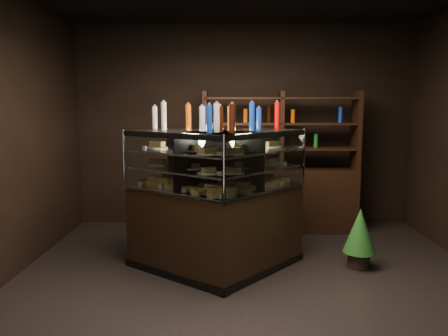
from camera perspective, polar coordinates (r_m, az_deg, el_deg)
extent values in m
plane|color=black|center=(4.50, 3.77, -15.34)|extent=(5.00, 5.00, 0.00)
cube|color=black|center=(6.64, 2.54, 5.52)|extent=(5.00, 0.02, 3.00)
cube|color=black|center=(1.67, 9.54, -1.74)|extent=(5.00, 0.02, 3.00)
cube|color=black|center=(4.84, 2.36, -8.02)|extent=(1.42, 1.48, 0.90)
cube|color=black|center=(4.97, 2.33, -12.56)|extent=(1.46, 1.53, 0.08)
cube|color=black|center=(4.66, 2.43, 4.51)|extent=(1.42, 1.48, 0.06)
cube|color=silver|center=(4.73, 2.39, -2.68)|extent=(1.34, 1.41, 0.02)
cube|color=silver|center=(4.70, 2.40, -0.14)|extent=(1.34, 1.41, 0.02)
cube|color=silver|center=(4.68, 2.42, 2.16)|extent=(1.34, 1.41, 0.02)
cube|color=white|center=(4.47, 5.92, 0.65)|extent=(0.91, 1.04, 0.63)
cylinder|color=silver|center=(5.05, 10.38, 1.39)|extent=(0.03, 0.03, 0.65)
cylinder|color=silver|center=(3.95, -0.02, -0.28)|extent=(0.03, 0.03, 0.65)
cube|color=black|center=(4.80, -4.09, -8.18)|extent=(1.51, 1.38, 0.90)
cube|color=black|center=(4.93, -4.04, -12.75)|extent=(1.55, 1.42, 0.08)
cube|color=black|center=(4.62, -4.22, 4.47)|extent=(1.51, 1.38, 0.06)
cube|color=silver|center=(4.69, -4.14, -2.79)|extent=(1.43, 1.30, 0.02)
cube|color=silver|center=(4.66, -4.17, -0.23)|extent=(1.43, 1.30, 0.02)
cube|color=silver|center=(4.63, -4.19, 2.09)|extent=(1.43, 1.30, 0.02)
cube|color=white|center=(4.39, -7.24, 0.48)|extent=(1.10, 0.84, 0.63)
cylinder|color=silver|center=(3.95, -0.02, -0.28)|extent=(0.03, 0.03, 0.65)
cylinder|color=silver|center=(4.90, -12.89, 1.12)|extent=(0.03, 0.03, 0.65)
cube|color=#B68841|center=(4.28, -2.14, -3.30)|extent=(0.19, 0.19, 0.06)
cube|color=#B68841|center=(4.40, -0.66, -2.99)|extent=(0.19, 0.19, 0.06)
cube|color=#B68841|center=(4.52, 0.75, -2.69)|extent=(0.19, 0.19, 0.06)
cube|color=#B68841|center=(4.64, 2.08, -2.41)|extent=(0.19, 0.19, 0.06)
cube|color=#B68841|center=(4.77, 3.34, -2.14)|extent=(0.19, 0.19, 0.06)
cube|color=#B68841|center=(4.90, 4.53, -1.88)|extent=(0.19, 0.19, 0.06)
cube|color=#B68841|center=(5.03, 5.66, -1.64)|extent=(0.19, 0.19, 0.06)
cube|color=#B68841|center=(5.16, 6.74, -1.41)|extent=(0.19, 0.19, 0.06)
cylinder|color=white|center=(4.31, -1.98, -0.64)|extent=(0.24, 0.24, 0.02)
cube|color=#B68841|center=(4.30, -1.98, -0.19)|extent=(0.18, 0.18, 0.05)
cylinder|color=white|center=(4.70, 2.40, 0.07)|extent=(0.24, 0.24, 0.02)
cube|color=#B68841|center=(4.69, 2.41, 0.48)|extent=(0.18, 0.18, 0.05)
cylinder|color=white|center=(5.11, 6.10, 0.67)|extent=(0.24, 0.24, 0.02)
cube|color=#B68841|center=(5.10, 6.11, 1.05)|extent=(0.18, 0.18, 0.05)
cylinder|color=white|center=(4.28, -1.99, 1.87)|extent=(0.24, 0.24, 0.02)
cube|color=#B68841|center=(4.28, -2.00, 2.33)|extent=(0.18, 0.18, 0.05)
cylinder|color=white|center=(4.67, 2.42, 2.37)|extent=(0.24, 0.24, 0.02)
cube|color=#B68841|center=(4.67, 2.42, 2.80)|extent=(0.18, 0.18, 0.05)
cylinder|color=white|center=(5.09, 6.13, 2.79)|extent=(0.24, 0.24, 0.02)
cube|color=#B68841|center=(5.08, 6.14, 3.18)|extent=(0.18, 0.18, 0.05)
cube|color=#B68841|center=(5.06, -9.31, -1.65)|extent=(0.20, 0.18, 0.06)
cube|color=#B68841|center=(4.94, -8.00, -1.85)|extent=(0.20, 0.18, 0.06)
cube|color=#B68841|center=(4.82, -6.62, -2.06)|extent=(0.20, 0.18, 0.06)
cube|color=#B68841|center=(4.71, -5.18, -2.28)|extent=(0.20, 0.18, 0.06)
cube|color=#B68841|center=(4.60, -3.66, -2.50)|extent=(0.20, 0.18, 0.06)
cube|color=#B68841|center=(4.50, -2.08, -2.74)|extent=(0.20, 0.18, 0.06)
cube|color=#B68841|center=(4.40, -0.42, -2.98)|extent=(0.20, 0.18, 0.06)
cube|color=#B68841|center=(4.30, 1.32, -3.23)|extent=(0.20, 0.18, 0.06)
cylinder|color=white|center=(5.01, -8.64, 0.48)|extent=(0.24, 0.24, 0.02)
cube|color=#B68841|center=(5.01, -8.65, 0.87)|extent=(0.19, 0.17, 0.05)
cylinder|color=white|center=(4.65, -4.17, -0.02)|extent=(0.24, 0.24, 0.02)
cube|color=#B68841|center=(4.65, -4.18, 0.40)|extent=(0.19, 0.17, 0.05)
cylinder|color=white|center=(4.33, 1.00, -0.60)|extent=(0.24, 0.24, 0.02)
cube|color=#B68841|center=(4.32, 1.01, -0.15)|extent=(0.19, 0.17, 0.05)
cylinder|color=white|center=(4.99, -8.69, 2.64)|extent=(0.24, 0.24, 0.02)
cube|color=#B68841|center=(4.99, -8.70, 3.04)|extent=(0.19, 0.17, 0.05)
cylinder|color=white|center=(4.63, -4.20, 2.31)|extent=(0.24, 0.24, 0.02)
cube|color=#B68841|center=(4.63, -4.20, 2.73)|extent=(0.19, 0.17, 0.05)
cylinder|color=white|center=(4.30, 1.01, 1.90)|extent=(0.24, 0.24, 0.02)
cube|color=#B68841|center=(4.30, 1.01, 2.36)|extent=(0.19, 0.17, 0.05)
cylinder|color=yellow|center=(4.22, -2.53, 6.47)|extent=(0.06, 0.06, 0.28)
cylinder|color=silver|center=(4.22, -2.55, 8.50)|extent=(0.03, 0.03, 0.02)
cylinder|color=#D8590A|center=(4.39, -0.43, 6.53)|extent=(0.06, 0.06, 0.28)
cylinder|color=silver|center=(4.39, -0.43, 8.49)|extent=(0.03, 0.03, 0.02)
cylinder|color=#0F38B2|center=(4.56, 1.52, 6.58)|extent=(0.06, 0.06, 0.28)
cylinder|color=silver|center=(4.56, 1.53, 8.47)|extent=(0.03, 0.03, 0.02)
cylinder|color=silver|center=(4.74, 3.33, 6.62)|extent=(0.06, 0.06, 0.28)
cylinder|color=silver|center=(4.74, 3.34, 8.44)|extent=(0.03, 0.03, 0.02)
cylinder|color=#147223|center=(4.93, 5.00, 6.65)|extent=(0.06, 0.06, 0.28)
cylinder|color=silver|center=(4.93, 5.02, 8.40)|extent=(0.03, 0.03, 0.02)
cylinder|color=black|center=(5.11, 6.55, 6.68)|extent=(0.06, 0.06, 0.28)
cylinder|color=silver|center=(5.11, 6.58, 8.36)|extent=(0.03, 0.03, 0.02)
cylinder|color=yellow|center=(5.01, -9.21, 6.60)|extent=(0.06, 0.06, 0.28)
cylinder|color=silver|center=(5.01, -9.25, 8.32)|extent=(0.03, 0.03, 0.02)
cylinder|color=#D8590A|center=(4.85, -7.32, 6.60)|extent=(0.06, 0.06, 0.28)
cylinder|color=silver|center=(4.85, -7.35, 8.37)|extent=(0.03, 0.03, 0.02)
cylinder|color=#0F38B2|center=(4.69, -5.30, 6.59)|extent=(0.06, 0.06, 0.28)
cylinder|color=silver|center=(4.69, -5.32, 8.42)|extent=(0.03, 0.03, 0.02)
cylinder|color=silver|center=(4.53, -3.14, 6.56)|extent=(0.06, 0.06, 0.28)
cylinder|color=silver|center=(4.53, -3.16, 8.46)|extent=(0.03, 0.03, 0.02)
cylinder|color=#147223|center=(4.39, -0.84, 6.53)|extent=(0.06, 0.06, 0.28)
cylinder|color=silver|center=(4.39, -0.84, 8.49)|extent=(0.03, 0.03, 0.02)
cylinder|color=black|center=(4.25, 1.62, 6.48)|extent=(0.06, 0.06, 0.28)
cylinder|color=silver|center=(4.25, 1.63, 8.51)|extent=(0.03, 0.03, 0.02)
cylinder|color=black|center=(5.20, 17.17, -11.40)|extent=(0.24, 0.24, 0.18)
cone|color=#164F17|center=(5.10, 17.33, -7.80)|extent=(0.36, 0.36, 0.50)
cone|color=#164F17|center=(5.05, 17.40, -6.01)|extent=(0.28, 0.28, 0.35)
cube|color=black|center=(6.37, 7.25, -4.17)|extent=(2.20, 0.45, 0.90)
cube|color=black|center=(6.21, -2.45, 4.90)|extent=(0.07, 0.38, 1.10)
cube|color=black|center=(6.24, 7.41, 4.85)|extent=(0.07, 0.38, 1.10)
cube|color=black|center=(6.44, 16.91, 4.67)|extent=(0.07, 0.38, 1.10)
cube|color=black|center=(6.25, 7.37, 2.56)|extent=(2.15, 0.41, 0.03)
cube|color=black|center=(6.23, 7.43, 5.77)|extent=(2.15, 0.41, 0.03)
cube|color=black|center=(6.23, 7.49, 8.99)|extent=(2.15, 0.41, 0.03)
cylinder|color=yellow|center=(6.21, -0.29, 3.75)|extent=(0.06, 0.06, 0.22)
cylinder|color=#D8590A|center=(6.21, 2.79, 3.74)|extent=(0.06, 0.06, 0.22)
cylinder|color=#0F38B2|center=(6.23, 5.86, 3.72)|extent=(0.06, 0.06, 0.22)
cylinder|color=silver|center=(6.27, 8.91, 3.69)|extent=(0.06, 0.06, 0.22)
cylinder|color=#147223|center=(6.32, 11.91, 3.65)|extent=(0.06, 0.06, 0.22)
cylinder|color=black|center=(6.39, 14.85, 3.60)|extent=(0.06, 0.06, 0.22)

